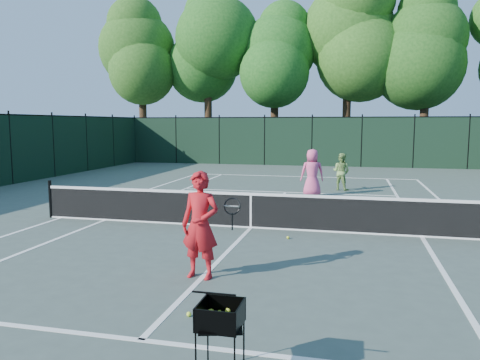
% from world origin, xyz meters
% --- Properties ---
extents(ground, '(90.00, 90.00, 0.00)m').
position_xyz_m(ground, '(0.00, 0.00, 0.00)').
color(ground, '#414F47').
rests_on(ground, ground).
extents(sideline_doubles_left, '(0.10, 23.77, 0.01)m').
position_xyz_m(sideline_doubles_left, '(-5.49, 0.00, 0.00)').
color(sideline_doubles_left, white).
rests_on(sideline_doubles_left, ground).
extents(sideline_singles_left, '(0.10, 23.77, 0.01)m').
position_xyz_m(sideline_singles_left, '(-4.12, 0.00, 0.00)').
color(sideline_singles_left, white).
rests_on(sideline_singles_left, ground).
extents(sideline_singles_right, '(0.10, 23.77, 0.01)m').
position_xyz_m(sideline_singles_right, '(4.12, 0.00, 0.00)').
color(sideline_singles_right, white).
rests_on(sideline_singles_right, ground).
extents(baseline_far, '(10.97, 0.10, 0.01)m').
position_xyz_m(baseline_far, '(0.00, 11.88, 0.00)').
color(baseline_far, white).
rests_on(baseline_far, ground).
extents(service_line_near, '(8.23, 0.10, 0.01)m').
position_xyz_m(service_line_near, '(0.00, -6.40, 0.00)').
color(service_line_near, white).
rests_on(service_line_near, ground).
extents(service_line_far, '(8.23, 0.10, 0.01)m').
position_xyz_m(service_line_far, '(0.00, 6.40, 0.00)').
color(service_line_far, white).
rests_on(service_line_far, ground).
extents(center_service_line, '(0.10, 12.80, 0.01)m').
position_xyz_m(center_service_line, '(0.00, 0.00, 0.00)').
color(center_service_line, white).
rests_on(center_service_line, ground).
extents(tennis_net, '(11.69, 0.09, 1.06)m').
position_xyz_m(tennis_net, '(0.00, 0.00, 0.48)').
color(tennis_net, black).
rests_on(tennis_net, ground).
extents(fence_far, '(24.00, 0.05, 3.00)m').
position_xyz_m(fence_far, '(0.00, 18.00, 1.50)').
color(fence_far, black).
rests_on(fence_far, ground).
extents(tree_0, '(6.40, 6.40, 13.14)m').
position_xyz_m(tree_0, '(-13.00, 21.50, 8.16)').
color(tree_0, black).
rests_on(tree_0, ground).
extents(tree_1, '(6.80, 6.80, 13.98)m').
position_xyz_m(tree_1, '(-8.00, 22.00, 8.69)').
color(tree_1, black).
rests_on(tree_1, ground).
extents(tree_2, '(6.00, 6.00, 12.40)m').
position_xyz_m(tree_2, '(-3.00, 21.80, 7.73)').
color(tree_2, black).
rests_on(tree_2, ground).
extents(tree_3, '(7.00, 7.00, 14.45)m').
position_xyz_m(tree_3, '(2.00, 22.30, 9.01)').
color(tree_3, black).
rests_on(tree_3, ground).
extents(tree_4, '(6.20, 6.20, 12.97)m').
position_xyz_m(tree_4, '(7.00, 21.60, 8.14)').
color(tree_4, black).
rests_on(tree_4, ground).
extents(coach, '(1.01, 0.60, 1.85)m').
position_xyz_m(coach, '(-0.03, -3.97, 0.93)').
color(coach, red).
rests_on(coach, ground).
extents(player_pink, '(0.95, 0.73, 1.73)m').
position_xyz_m(player_pink, '(1.07, 5.63, 0.87)').
color(player_pink, '#E35086').
rests_on(player_pink, ground).
extents(player_green, '(0.89, 0.81, 1.48)m').
position_xyz_m(player_green, '(2.06, 7.52, 0.74)').
color(player_green, '#7AA452').
rests_on(player_green, ground).
extents(ball_hopper, '(0.54, 0.54, 0.84)m').
position_xyz_m(ball_hopper, '(1.20, -7.04, 0.70)').
color(ball_hopper, black).
rests_on(ball_hopper, ground).
extents(loose_ball_near_cart, '(0.07, 0.07, 0.07)m').
position_xyz_m(loose_ball_near_cart, '(0.33, -5.59, 0.03)').
color(loose_ball_near_cart, '#D7F632').
rests_on(loose_ball_near_cart, ground).
extents(loose_ball_midcourt, '(0.07, 0.07, 0.07)m').
position_xyz_m(loose_ball_midcourt, '(1.08, -0.92, 0.03)').
color(loose_ball_midcourt, '#CCDF2D').
rests_on(loose_ball_midcourt, ground).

